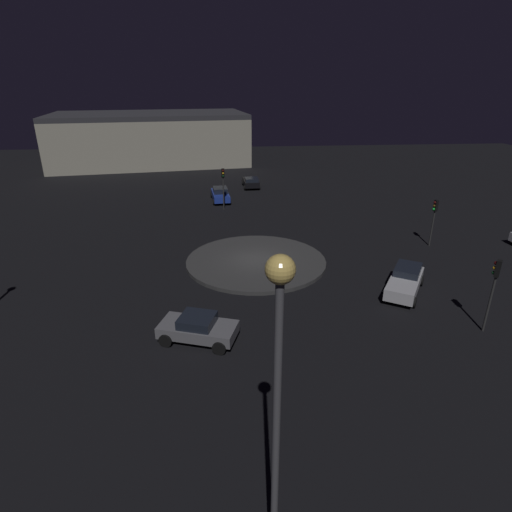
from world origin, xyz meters
TOP-DOWN VIEW (x-y plane):
  - ground_plane at (0.00, 0.00)m, footprint 116.69×116.69m
  - roundabout_island at (0.00, 0.00)m, footprint 10.26×10.26m
  - car_black at (-23.34, 1.44)m, footprint 3.92×2.11m
  - car_silver at (5.40, 8.96)m, footprint 4.70×3.85m
  - car_grey at (9.62, -3.85)m, footprint 3.04×4.30m
  - car_blue at (-17.47, -2.43)m, footprint 4.59×2.29m
  - traffic_light_west at (-13.97, -2.11)m, footprint 0.37×0.33m
  - traffic_light_northeast at (10.09, 11.34)m, footprint 0.38×0.39m
  - traffic_light_north at (-2.22, 14.36)m, footprint 0.33×0.37m
  - streetlamp_east at (21.02, -1.41)m, footprint 0.59×0.59m
  - store_building at (-41.93, -13.19)m, footprint 19.40×31.46m

SIDE VIEW (x-z plane):
  - ground_plane at x=0.00m, z-range 0.00..0.00m
  - roundabout_island at x=0.00m, z-range 0.00..0.26m
  - car_black at x=-23.34m, z-range 0.03..1.40m
  - car_grey at x=9.62m, z-range 0.03..1.46m
  - car_blue at x=-17.47m, z-range 0.00..1.50m
  - car_silver at x=5.40m, z-range 0.04..1.53m
  - traffic_light_north at x=-2.22m, z-range 0.82..4.63m
  - traffic_light_northeast at x=10.09m, z-range 0.88..5.01m
  - traffic_light_west at x=-13.97m, z-range 0.90..5.16m
  - store_building at x=-41.93m, z-range 0.00..7.76m
  - streetlamp_east at x=21.02m, z-range 1.71..11.18m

